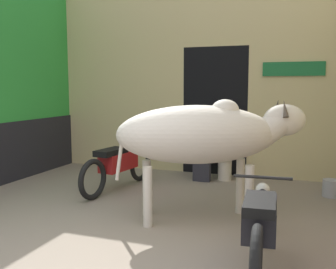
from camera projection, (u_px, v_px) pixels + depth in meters
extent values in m
plane|color=gray|center=(65.00, 269.00, 3.57)|extent=(30.00, 30.00, 0.00)
cube|color=#D1BC84|center=(197.00, 11.00, 7.29)|extent=(5.58, 0.18, 1.34)
cube|color=#D1BC84|center=(125.00, 109.00, 8.02)|extent=(2.56, 0.18, 2.38)
cube|color=#D1BC84|center=(300.00, 113.00, 6.88)|extent=(1.81, 0.18, 2.38)
cube|color=black|center=(220.00, 110.00, 7.73)|extent=(1.22, 0.90, 2.38)
cube|color=#196633|center=(293.00, 69.00, 6.73)|extent=(1.03, 0.03, 0.24)
ellipsoid|color=beige|center=(197.00, 134.00, 4.78)|extent=(2.10, 1.49, 0.72)
ellipsoid|color=beige|center=(225.00, 110.00, 4.77)|extent=(0.43, 0.41, 0.26)
cylinder|color=beige|center=(269.00, 129.00, 4.84)|extent=(0.57, 0.50, 0.47)
ellipsoid|color=beige|center=(284.00, 120.00, 4.84)|extent=(0.62, 0.52, 0.39)
cylinder|color=beige|center=(120.00, 154.00, 4.73)|extent=(0.14, 0.10, 0.65)
cylinder|color=beige|center=(240.00, 186.00, 5.11)|extent=(0.11, 0.11, 0.72)
cylinder|color=beige|center=(249.00, 195.00, 4.70)|extent=(0.11, 0.11, 0.72)
cylinder|color=beige|center=(147.00, 188.00, 5.02)|extent=(0.11, 0.11, 0.72)
cylinder|color=beige|center=(148.00, 197.00, 4.61)|extent=(0.11, 0.11, 0.72)
cone|color=#473D33|center=(277.00, 107.00, 4.95)|extent=(0.13, 0.17, 0.23)
cone|color=#473D33|center=(285.00, 109.00, 4.68)|extent=(0.13, 0.17, 0.23)
torus|color=black|center=(256.00, 266.00, 2.92)|extent=(0.13, 0.64, 0.63)
torus|color=black|center=(262.00, 213.00, 4.16)|extent=(0.13, 0.64, 0.63)
cube|color=black|center=(260.00, 217.00, 3.52)|extent=(0.33, 0.73, 0.28)
cube|color=black|center=(260.00, 204.00, 3.31)|extent=(0.30, 0.59, 0.09)
cylinder|color=black|center=(263.00, 177.00, 3.97)|extent=(0.58, 0.08, 0.03)
sphere|color=silver|center=(263.00, 190.00, 4.08)|extent=(0.15, 0.15, 0.15)
torus|color=black|center=(93.00, 179.00, 5.72)|extent=(0.16, 0.61, 0.61)
torus|color=black|center=(140.00, 164.00, 6.88)|extent=(0.16, 0.61, 0.61)
cube|color=maroon|center=(119.00, 161.00, 6.28)|extent=(0.38, 0.76, 0.28)
cube|color=black|center=(111.00, 152.00, 6.09)|extent=(0.34, 0.61, 0.09)
cylinder|color=black|center=(136.00, 142.00, 6.70)|extent=(0.58, 0.11, 0.03)
sphere|color=silver|center=(139.00, 150.00, 6.80)|extent=(0.15, 0.15, 0.15)
cube|color=#282833|center=(202.00, 169.00, 6.87)|extent=(0.30, 0.14, 0.42)
cube|color=#282833|center=(203.00, 154.00, 6.92)|extent=(0.30, 0.32, 0.11)
cube|color=#386B42|center=(204.00, 139.00, 6.95)|extent=(0.42, 0.20, 0.50)
sphere|color=#937051|center=(205.00, 120.00, 6.91)|extent=(0.20, 0.20, 0.20)
cylinder|color=beige|center=(225.00, 169.00, 6.94)|extent=(0.24, 0.24, 0.38)
cylinder|color=beige|center=(225.00, 158.00, 6.92)|extent=(0.34, 0.34, 0.04)
cylinder|color=#A8A8B2|center=(331.00, 188.00, 5.89)|extent=(0.26, 0.26, 0.26)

